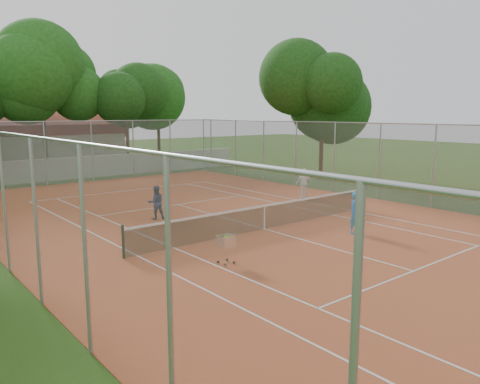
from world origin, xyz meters
TOP-DOWN VIEW (x-y plane):
  - ground at (0.00, 0.00)m, footprint 120.00×120.00m
  - court_pad at (0.00, 0.00)m, footprint 18.00×34.00m
  - court_lines at (0.00, 0.00)m, footprint 10.98×23.78m
  - tennis_net at (0.00, 0.00)m, footprint 11.88×0.10m
  - perimeter_fence at (0.00, 0.00)m, footprint 18.00×34.00m
  - boundary_wall at (0.00, 19.00)m, footprint 26.00×0.30m
  - clubhouse at (-2.00, 29.00)m, footprint 16.40×9.00m
  - tropical_trees at (0.00, 22.00)m, footprint 29.00×19.00m
  - player_near at (2.20, -2.69)m, footprint 0.63×0.47m
  - player_far_left at (-2.40, 4.23)m, footprint 0.83×0.72m
  - player_far_right at (6.27, 3.74)m, footprint 1.00×0.70m
  - ball_hopper at (-3.78, -2.45)m, footprint 0.50×0.50m

SIDE VIEW (x-z plane):
  - ground at x=0.00m, z-range 0.00..0.00m
  - court_pad at x=0.00m, z-range 0.00..0.02m
  - court_lines at x=0.00m, z-range 0.02..0.03m
  - ball_hopper at x=-3.78m, z-range 0.02..0.98m
  - tennis_net at x=0.00m, z-range 0.02..1.00m
  - player_far_left at x=-2.40m, z-range 0.02..1.48m
  - boundary_wall at x=0.00m, z-range 0.00..1.50m
  - player_far_right at x=6.27m, z-range 0.02..1.59m
  - player_near at x=2.20m, z-range 0.02..1.61m
  - perimeter_fence at x=0.00m, z-range 0.00..4.00m
  - clubhouse at x=-2.00m, z-range 0.00..4.40m
  - tropical_trees at x=0.00m, z-range 0.00..10.00m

